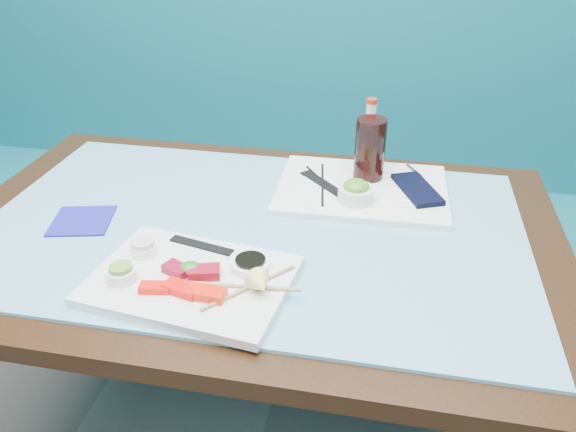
% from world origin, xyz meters
% --- Properties ---
extents(booth_bench, '(3.00, 0.56, 1.17)m').
position_xyz_m(booth_bench, '(0.00, 2.29, 0.37)').
color(booth_bench, '#105E69').
rests_on(booth_bench, ground).
extents(dining_table, '(1.40, 0.90, 0.75)m').
position_xyz_m(dining_table, '(0.00, 1.45, 0.67)').
color(dining_table, black).
rests_on(dining_table, ground).
extents(glass_top, '(1.22, 0.76, 0.01)m').
position_xyz_m(glass_top, '(0.00, 1.45, 0.75)').
color(glass_top, '#66ADCD').
rests_on(glass_top, dining_table).
extents(sashimi_plate, '(0.41, 0.31, 0.02)m').
position_xyz_m(sashimi_plate, '(-0.06, 1.21, 0.77)').
color(sashimi_plate, white).
rests_on(sashimi_plate, glass_top).
extents(salmon_left, '(0.06, 0.04, 0.01)m').
position_xyz_m(salmon_left, '(-0.11, 1.16, 0.78)').
color(salmon_left, '#FF160A').
rests_on(salmon_left, sashimi_plate).
extents(salmon_mid, '(0.07, 0.05, 0.02)m').
position_xyz_m(salmon_mid, '(-0.06, 1.16, 0.79)').
color(salmon_mid, '#FF0F0A').
rests_on(salmon_mid, sashimi_plate).
extents(salmon_right, '(0.07, 0.04, 0.02)m').
position_xyz_m(salmon_right, '(-0.01, 1.16, 0.79)').
color(salmon_right, '#FF1F0A').
rests_on(salmon_right, sashimi_plate).
extents(tuna_left, '(0.06, 0.05, 0.02)m').
position_xyz_m(tuna_left, '(-0.09, 1.22, 0.79)').
color(tuna_left, maroon).
rests_on(tuna_left, sashimi_plate).
extents(tuna_right, '(0.07, 0.05, 0.02)m').
position_xyz_m(tuna_right, '(-0.03, 1.22, 0.79)').
color(tuna_right, maroon).
rests_on(tuna_right, sashimi_plate).
extents(seaweed_garnish, '(0.04, 0.04, 0.02)m').
position_xyz_m(seaweed_garnish, '(-0.06, 1.22, 0.79)').
color(seaweed_garnish, '#22761B').
rests_on(seaweed_garnish, sashimi_plate).
extents(ramekin_wasabi, '(0.06, 0.06, 0.02)m').
position_xyz_m(ramekin_wasabi, '(-0.18, 1.18, 0.79)').
color(ramekin_wasabi, white).
rests_on(ramekin_wasabi, sashimi_plate).
extents(wasabi_fill, '(0.06, 0.06, 0.01)m').
position_xyz_m(wasabi_fill, '(-0.18, 1.18, 0.81)').
color(wasabi_fill, '#619430').
rests_on(wasabi_fill, ramekin_wasabi).
extents(ramekin_ginger, '(0.06, 0.06, 0.02)m').
position_xyz_m(ramekin_ginger, '(-0.18, 1.27, 0.79)').
color(ramekin_ginger, white).
rests_on(ramekin_ginger, sashimi_plate).
extents(ginger_fill, '(0.05, 0.05, 0.01)m').
position_xyz_m(ginger_fill, '(-0.18, 1.27, 0.80)').
color(ginger_fill, beige).
rests_on(ginger_fill, ramekin_ginger).
extents(soy_dish, '(0.10, 0.10, 0.02)m').
position_xyz_m(soy_dish, '(0.05, 1.26, 0.79)').
color(soy_dish, white).
rests_on(soy_dish, sashimi_plate).
extents(soy_fill, '(0.07, 0.07, 0.01)m').
position_xyz_m(soy_fill, '(0.05, 1.26, 0.80)').
color(soy_fill, black).
rests_on(soy_fill, soy_dish).
extents(lemon_wedge, '(0.06, 0.06, 0.05)m').
position_xyz_m(lemon_wedge, '(0.09, 1.18, 0.80)').
color(lemon_wedge, '#FFF278').
rests_on(lemon_wedge, sashimi_plate).
extents(chopstick_sleeve, '(0.14, 0.05, 0.00)m').
position_xyz_m(chopstick_sleeve, '(-0.07, 1.32, 0.78)').
color(chopstick_sleeve, black).
rests_on(chopstick_sleeve, sashimi_plate).
extents(wooden_chopstick_a, '(0.21, 0.03, 0.01)m').
position_xyz_m(wooden_chopstick_a, '(0.05, 1.20, 0.78)').
color(wooden_chopstick_a, '#A8904F').
rests_on(wooden_chopstick_a, sashimi_plate).
extents(wooden_chopstick_b, '(0.14, 0.17, 0.01)m').
position_xyz_m(wooden_chopstick_b, '(0.06, 1.20, 0.78)').
color(wooden_chopstick_b, '#A1814C').
rests_on(wooden_chopstick_b, sashimi_plate).
extents(serving_tray, '(0.43, 0.32, 0.02)m').
position_xyz_m(serving_tray, '(0.23, 1.66, 0.77)').
color(serving_tray, white).
rests_on(serving_tray, glass_top).
extents(paper_placemat, '(0.32, 0.25, 0.00)m').
position_xyz_m(paper_placemat, '(0.23, 1.66, 0.77)').
color(paper_placemat, white).
rests_on(paper_placemat, serving_tray).
extents(seaweed_bowl, '(0.10, 0.10, 0.03)m').
position_xyz_m(seaweed_bowl, '(0.22, 1.59, 0.79)').
color(seaweed_bowl, silver).
rests_on(seaweed_bowl, serving_tray).
extents(seaweed_salad, '(0.07, 0.07, 0.03)m').
position_xyz_m(seaweed_salad, '(0.22, 1.59, 0.81)').
color(seaweed_salad, '#459221').
rests_on(seaweed_salad, seaweed_bowl).
extents(cola_glass, '(0.10, 0.10, 0.16)m').
position_xyz_m(cola_glass, '(0.24, 1.72, 0.85)').
color(cola_glass, black).
rests_on(cola_glass, serving_tray).
extents(navy_pouch, '(0.13, 0.18, 0.01)m').
position_xyz_m(navy_pouch, '(0.37, 1.66, 0.78)').
color(navy_pouch, black).
rests_on(navy_pouch, serving_tray).
extents(fork, '(0.05, 0.07, 0.01)m').
position_xyz_m(fork, '(0.36, 1.77, 0.78)').
color(fork, silver).
rests_on(fork, serving_tray).
extents(black_chopstick_a, '(0.04, 0.23, 0.01)m').
position_xyz_m(black_chopstick_a, '(0.13, 1.65, 0.78)').
color(black_chopstick_a, black).
rests_on(black_chopstick_a, serving_tray).
extents(black_chopstick_b, '(0.13, 0.19, 0.01)m').
position_xyz_m(black_chopstick_b, '(0.14, 1.65, 0.78)').
color(black_chopstick_b, black).
rests_on(black_chopstick_b, serving_tray).
extents(tray_sleeve, '(0.14, 0.14, 0.00)m').
position_xyz_m(tray_sleeve, '(0.14, 1.65, 0.78)').
color(tray_sleeve, black).
rests_on(tray_sleeve, serving_tray).
extents(cola_bottle_body, '(0.05, 0.05, 0.14)m').
position_xyz_m(cola_bottle_body, '(0.24, 1.80, 0.83)').
color(cola_bottle_body, black).
rests_on(cola_bottle_body, glass_top).
extents(cola_bottle_neck, '(0.03, 0.03, 0.05)m').
position_xyz_m(cola_bottle_neck, '(0.24, 1.80, 0.92)').
color(cola_bottle_neck, silver).
rests_on(cola_bottle_neck, cola_bottle_body).
extents(cola_bottle_cap, '(0.04, 0.04, 0.01)m').
position_xyz_m(cola_bottle_cap, '(0.24, 1.80, 0.95)').
color(cola_bottle_cap, red).
rests_on(cola_bottle_cap, cola_bottle_neck).
extents(blue_napkin, '(0.16, 0.16, 0.01)m').
position_xyz_m(blue_napkin, '(-0.39, 1.39, 0.76)').
color(blue_napkin, navy).
rests_on(blue_napkin, glass_top).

